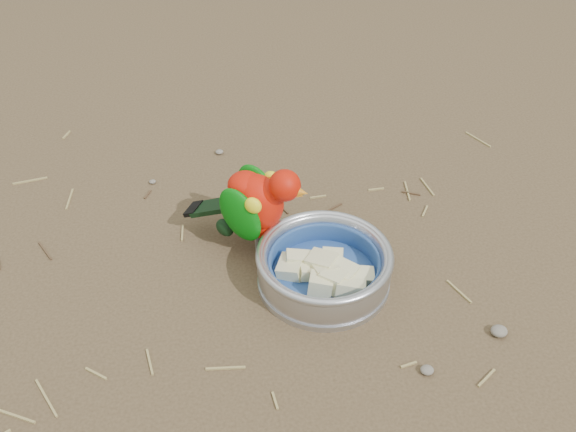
{
  "coord_description": "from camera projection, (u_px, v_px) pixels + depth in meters",
  "views": [
    {
      "loc": [
        -0.08,
        -0.71,
        0.69
      ],
      "look_at": [
        0.02,
        0.03,
        0.08
      ],
      "focal_mm": 40.0,
      "sensor_mm": 36.0,
      "label": 1
    }
  ],
  "objects": [
    {
      "name": "ground",
      "position": [
        278.0,
        270.0,
        0.99
      ],
      "size": [
        60.0,
        60.0,
        0.0
      ],
      "primitive_type": "plane",
      "color": "brown"
    },
    {
      "name": "lory_parrot",
      "position": [
        257.0,
        209.0,
        0.99
      ],
      "size": [
        0.21,
        0.17,
        0.15
      ],
      "primitive_type": null,
      "rotation": [
        0.0,
        0.0,
        -2.08
      ],
      "color": "red",
      "rests_on": "ground"
    },
    {
      "name": "ground_debris",
      "position": [
        294.0,
        257.0,
        1.01
      ],
      "size": [
        0.9,
        0.8,
        0.01
      ],
      "primitive_type": null,
      "color": "#998651",
      "rests_on": "ground"
    },
    {
      "name": "fruit_wedges",
      "position": [
        324.0,
        267.0,
        0.95
      ],
      "size": [
        0.12,
        0.12,
        0.03
      ],
      "primitive_type": null,
      "color": "beige",
      "rests_on": "food_bowl"
    },
    {
      "name": "bowl_wall",
      "position": [
        324.0,
        264.0,
        0.95
      ],
      "size": [
        0.2,
        0.2,
        0.04
      ],
      "primitive_type": null,
      "color": "#B2B2BA",
      "rests_on": "food_bowl"
    },
    {
      "name": "food_bowl",
      "position": [
        323.0,
        278.0,
        0.97
      ],
      "size": [
        0.2,
        0.2,
        0.02
      ],
      "primitive_type": "cylinder",
      "color": "#B2B2BA",
      "rests_on": "ground"
    }
  ]
}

